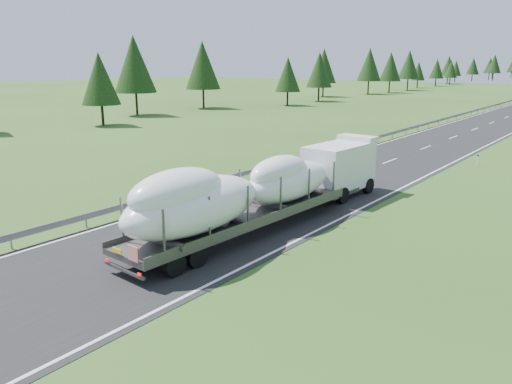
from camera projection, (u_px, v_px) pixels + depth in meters
The scene contains 4 objects.
ground at pixel (154, 250), 23.17m from camera, with size 400.00×400.00×0.00m, color #2C4F1A.
guardrail at pixel (510, 101), 102.57m from camera, with size 0.10×400.00×0.76m.
tree_line_left at pixel (394, 67), 148.75m from camera, with size 16.05×328.54×12.61m.
boat_truck at pixel (261, 187), 25.68m from camera, with size 3.59×19.94×4.11m.
Camera 1 is at (17.08, -14.26, 8.48)m, focal length 35.00 mm.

